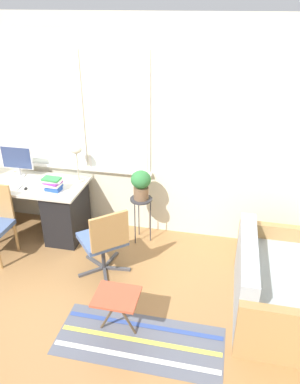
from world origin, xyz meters
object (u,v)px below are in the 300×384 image
couch_loveseat (275,288)px  plant_stand (141,203)px  office_chair_swivel (104,240)px  folding_stool (117,299)px  mouse (26,188)px  potted_plant (141,183)px  book_stack (53,184)px  desk_lamp (76,154)px  monitor (17,160)px  keyboard (8,187)px

couch_loveseat → plant_stand: size_ratio=2.29×
office_chair_swivel → folding_stool: size_ratio=1.92×
mouse → potted_plant: 1.42m
mouse → office_chair_swivel: bearing=-20.9°
book_stack → desk_lamp: bearing=58.7°
desk_lamp → folding_stool: 2.01m
desk_lamp → book_stack: desk_lamp is taller
monitor → couch_loveseat: 3.45m
monitor → keyboard: 0.40m
mouse → folding_stool: size_ratio=0.13×
potted_plant → book_stack: bearing=-166.8°
book_stack → folding_stool: book_stack is taller
potted_plant → couch_loveseat: bearing=-29.7°
office_chair_swivel → couch_loveseat: size_ratio=0.61×
plant_stand → keyboard: bearing=-170.0°
monitor → couch_loveseat: bearing=-16.4°
monitor → desk_lamp: desk_lamp is taller
plant_stand → potted_plant: potted_plant is taller
desk_lamp → office_chair_swivel: bearing=-53.6°
keyboard → folding_stool: keyboard is taller
monitor → potted_plant: (1.66, -0.05, -0.14)m
monitor → book_stack: size_ratio=1.81×
desk_lamp → plant_stand: (0.84, -0.08, -0.55)m
desk_lamp → book_stack: bearing=-121.3°
office_chair_swivel → desk_lamp: bearing=-95.1°
book_stack → couch_loveseat: (2.62, -0.66, -0.56)m
mouse → plant_stand: size_ratio=0.09×
book_stack → folding_stool: (1.17, -1.28, -0.42)m
book_stack → plant_stand: 1.10m
keyboard → desk_lamp: bearing=24.9°
keyboard → plant_stand: 1.67m
monitor → book_stack: monitor is taller
plant_stand → potted_plant: bearing=-90.0°
mouse → desk_lamp: desk_lamp is taller
keyboard → office_chair_swivel: office_chair_swivel is taller
mouse → couch_loveseat: 3.07m
mouse → office_chair_swivel: 1.26m
plant_stand → folding_stool: (0.14, -1.53, -0.15)m
mouse → book_stack: book_stack is taller
couch_loveseat → folding_stool: couch_loveseat is taller
plant_stand → couch_loveseat: bearing=-29.7°
keyboard → potted_plant: 1.66m
book_stack → office_chair_swivel: book_stack is taller
keyboard → couch_loveseat: (3.22, -0.62, -0.48)m
mouse → folding_stool: mouse is taller
desk_lamp → monitor: bearing=-177.9°
keyboard → plant_stand: bearing=10.0°
keyboard → mouse: 0.25m
monitor → plant_stand: size_ratio=0.70×
folding_stool → monitor: bearing=138.7°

